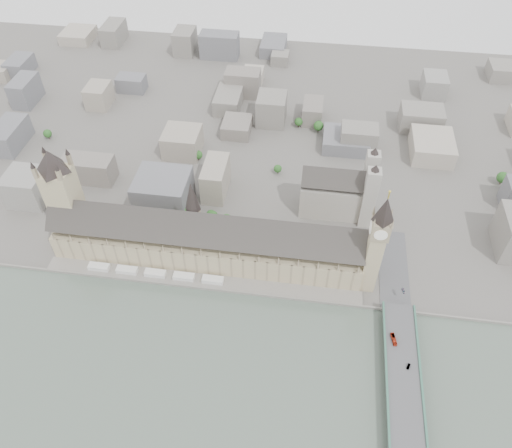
# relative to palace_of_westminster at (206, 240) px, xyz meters

# --- Properties ---
(ground) EXTENTS (900.00, 900.00, 0.00)m
(ground) POSITION_rel_palace_of_westminster_xyz_m (0.00, -19.70, -22.71)
(ground) COLOR #595651
(ground) RESTS_ON ground
(embankment_wall) EXTENTS (600.00, 1.50, 3.00)m
(embankment_wall) POSITION_rel_palace_of_westminster_xyz_m (0.00, -34.70, -21.21)
(embankment_wall) COLOR slate
(embankment_wall) RESTS_ON ground
(river_terrace) EXTENTS (270.00, 15.00, 2.00)m
(river_terrace) POSITION_rel_palace_of_westminster_xyz_m (0.00, -27.20, -21.71)
(river_terrace) COLOR slate
(river_terrace) RESTS_ON ground
(terrace_tents) EXTENTS (118.00, 7.00, 4.00)m
(terrace_tents) POSITION_rel_palace_of_westminster_xyz_m (-40.00, -26.70, -18.71)
(terrace_tents) COLOR silver
(terrace_tents) RESTS_ON river_terrace
(palace_of_westminster) EXTENTS (265.00, 40.73, 55.44)m
(palace_of_westminster) POSITION_rel_palace_of_westminster_xyz_m (0.00, 0.00, 0.00)
(palace_of_westminster) COLOR tan
(palace_of_westminster) RESTS_ON ground
(elizabeth_tower) EXTENTS (17.00, 17.00, 107.50)m
(elizabeth_tower) POSITION_rel_palace_of_westminster_xyz_m (138.00, -11.70, 35.38)
(elizabeth_tower) COLOR tan
(elizabeth_tower) RESTS_ON ground
(victoria_tower) EXTENTS (30.00, 30.00, 100.00)m
(victoria_tower) POSITION_rel_palace_of_westminster_xyz_m (-122.00, 6.30, 32.50)
(victoria_tower) COLOR tan
(victoria_tower) RESTS_ON ground
(central_tower) EXTENTS (13.00, 13.00, 48.00)m
(central_tower) POSITION_rel_palace_of_westminster_xyz_m (-10.00, 6.30, 35.21)
(central_tower) COLOR gray
(central_tower) RESTS_ON ground
(westminster_bridge) EXTENTS (25.00, 325.00, 10.25)m
(westminster_bridge) POSITION_rel_palace_of_westminster_xyz_m (162.00, -107.20, -17.58)
(westminster_bridge) COLOR #474749
(westminster_bridge) RESTS_ON ground
(westminster_abbey) EXTENTS (68.00, 36.00, 64.00)m
(westminster_abbey) POSITION_rel_palace_of_westminster_xyz_m (110.92, 75.30, 2.38)
(westminster_abbey) COLOR gray
(westminster_abbey) RESTS_ON ground
(city_skyline_inland) EXTENTS (720.00, 360.00, 38.00)m
(city_skyline_inland) POSITION_rel_palace_of_westminster_xyz_m (0.00, 225.30, -3.71)
(city_skyline_inland) COLOR gray
(city_skyline_inland) RESTS_ON ground
(park_trees) EXTENTS (110.00, 30.00, 15.00)m
(park_trees) POSITION_rel_palace_of_westminster_xyz_m (-10.00, 40.30, -15.21)
(park_trees) COLOR #284E1C
(park_trees) RESTS_ON ground
(red_bus_north) EXTENTS (4.63, 10.91, 2.96)m
(red_bus_north) POSITION_rel_palace_of_westminster_xyz_m (156.25, -68.17, -10.98)
(red_bus_north) COLOR #B82C15
(red_bus_north) RESTS_ON westminster_bridge
(car_silver) EXTENTS (3.32, 5.07, 1.58)m
(car_silver) POSITION_rel_palace_of_westminster_xyz_m (165.77, -88.79, -11.67)
(car_silver) COLOR gray
(car_silver) RESTS_ON westminster_bridge
(car_approach) EXTENTS (3.25, 5.42, 1.47)m
(car_approach) POSITION_rel_palace_of_westminster_xyz_m (166.38, -21.26, -11.72)
(car_approach) COLOR gray
(car_approach) RESTS_ON westminster_bridge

